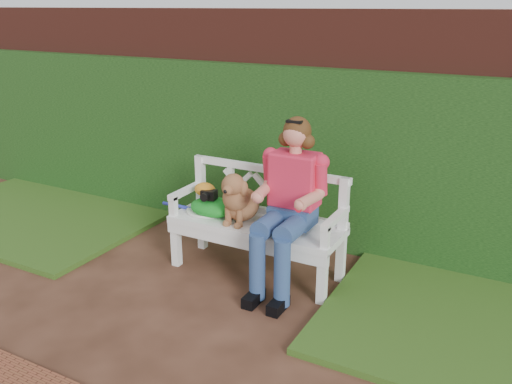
% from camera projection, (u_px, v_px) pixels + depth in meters
% --- Properties ---
extents(ground, '(60.00, 60.00, 0.00)m').
position_uv_depth(ground, '(165.00, 307.00, 4.23)').
color(ground, '#351D13').
extents(brick_wall, '(10.00, 0.30, 2.20)m').
position_uv_depth(brick_wall, '(275.00, 124.00, 5.44)').
color(brick_wall, '#5C261D').
rests_on(brick_wall, ground).
extents(ivy_hedge, '(10.00, 0.18, 1.70)m').
position_uv_depth(ivy_hedge, '(265.00, 153.00, 5.34)').
color(ivy_hedge, '#2E6221').
rests_on(ivy_hedge, ground).
extents(grass_left, '(2.60, 2.00, 0.05)m').
position_uv_depth(grass_left, '(41.00, 214.00, 6.04)').
color(grass_left, '#1E3D10').
rests_on(grass_left, ground).
extents(grass_right, '(2.60, 2.00, 0.05)m').
position_uv_depth(grass_right, '(510.00, 330.00, 3.89)').
color(grass_right, '#1E3D10').
rests_on(grass_right, ground).
extents(garden_bench, '(1.60, 0.64, 0.48)m').
position_uv_depth(garden_bench, '(256.00, 247.00, 4.70)').
color(garden_bench, white).
rests_on(garden_bench, ground).
extents(seated_woman, '(0.66, 0.84, 1.39)m').
position_uv_depth(seated_woman, '(292.00, 205.00, 4.38)').
color(seated_woman, '#EA4D5E').
rests_on(seated_woman, ground).
extents(dog, '(0.39, 0.47, 0.46)m').
position_uv_depth(dog, '(240.00, 196.00, 4.56)').
color(dog, olive).
rests_on(dog, garden_bench).
extents(tennis_racket, '(0.70, 0.41, 0.03)m').
position_uv_depth(tennis_racket, '(202.00, 211.00, 4.82)').
color(tennis_racket, white).
rests_on(tennis_racket, garden_bench).
extents(green_bag, '(0.49, 0.42, 0.15)m').
position_uv_depth(green_bag, '(213.00, 207.00, 4.76)').
color(green_bag, '#1F961E').
rests_on(green_bag, garden_bench).
extents(camera_item, '(0.14, 0.11, 0.08)m').
position_uv_depth(camera_item, '(209.00, 195.00, 4.71)').
color(camera_item, black).
rests_on(camera_item, green_bag).
extents(baseball_glove, '(0.24, 0.21, 0.13)m').
position_uv_depth(baseball_glove, '(205.00, 190.00, 4.78)').
color(baseball_glove, orange).
rests_on(baseball_glove, green_bag).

